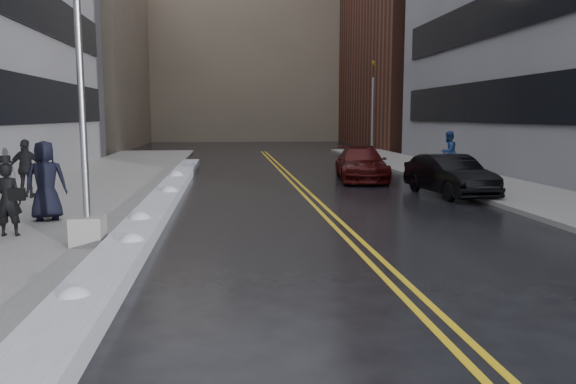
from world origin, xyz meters
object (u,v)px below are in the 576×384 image
object	(u,v)px
fire_hydrant	(480,178)
car_maroon	(361,164)
pedestrian_c	(46,181)
car_black	(450,175)
pedestrian_fedora	(8,200)
pedestrian_east	(448,152)
pedestrian_d	(27,169)
traffic_signal	(372,107)
lamppost	(83,131)

from	to	relation	value
fire_hydrant	car_maroon	bearing A→B (deg)	129.36
pedestrian_c	car_black	xyz separation A→B (m)	(12.53, 4.22, -0.45)
pedestrian_fedora	pedestrian_east	distance (m)	19.82
fire_hydrant	pedestrian_d	xyz separation A→B (m)	(-15.95, -0.72, 0.57)
pedestrian_c	pedestrian_fedora	bearing A→B (deg)	71.10
traffic_signal	pedestrian_east	xyz separation A→B (m)	(1.54, -8.32, -2.27)
pedestrian_d	fire_hydrant	bearing A→B (deg)	-172.86
traffic_signal	car_black	xyz separation A→B (m)	(-1.00, -14.78, -2.67)
fire_hydrant	lamppost	bearing A→B (deg)	-146.96
car_maroon	pedestrian_d	bearing A→B (deg)	-151.52
pedestrian_c	car_maroon	bearing A→B (deg)	-150.34
pedestrian_fedora	car_black	world-z (taller)	pedestrian_fedora
pedestrian_c	pedestrian_d	bearing A→B (deg)	-77.53
traffic_signal	pedestrian_d	bearing A→B (deg)	-136.39
pedestrian_d	lamppost	bearing A→B (deg)	121.17
car_black	lamppost	bearing A→B (deg)	-152.86
pedestrian_fedora	car_black	xyz separation A→B (m)	(12.77, 6.12, -0.24)
pedestrian_d	car_maroon	xyz separation A→B (m)	(12.45, 4.98, -0.38)
traffic_signal	pedestrian_fedora	distance (m)	25.15
pedestrian_fedora	pedestrian_d	xyz separation A→B (m)	(-1.67, 6.18, 0.14)
lamppost	pedestrian_c	size ratio (longest dim) A/B	3.70
fire_hydrant	pedestrian_fedora	size ratio (longest dim) A/B	0.44
pedestrian_d	pedestrian_east	bearing A→B (deg)	-154.80
lamppost	fire_hydrant	size ratio (longest dim) A/B	10.45
pedestrian_c	car_maroon	size ratio (longest dim) A/B	0.41
pedestrian_east	car_maroon	distance (m)	4.77
lamppost	pedestrian_d	xyz separation A→B (m)	(-3.65, 7.28, -1.42)
pedestrian_c	car_maroon	distance (m)	14.03
pedestrian_d	car_black	distance (m)	14.45
fire_hydrant	pedestrian_east	xyz separation A→B (m)	(1.04, 5.68, 0.59)
lamppost	car_black	xyz separation A→B (m)	(10.80, 7.22, -1.80)
traffic_signal	car_black	bearing A→B (deg)	-93.87
lamppost	pedestrian_c	world-z (taller)	lamppost
pedestrian_east	fire_hydrant	bearing A→B (deg)	45.04
traffic_signal	car_maroon	size ratio (longest dim) A/B	1.19
traffic_signal	pedestrian_c	distance (m)	23.43
pedestrian_c	pedestrian_d	size ratio (longest dim) A/B	1.07
traffic_signal	lamppost	bearing A→B (deg)	-118.21
pedestrian_fedora	car_black	bearing A→B (deg)	-152.87
lamppost	pedestrian_east	bearing A→B (deg)	45.72
pedestrian_fedora	pedestrian_d	size ratio (longest dim) A/B	0.86
fire_hydrant	traffic_signal	xyz separation A→B (m)	(-0.50, 14.00, 2.85)
fire_hydrant	car_maroon	world-z (taller)	car_maroon
car_black	pedestrian_d	bearing A→B (deg)	173.13
lamppost	pedestrian_east	distance (m)	19.16
fire_hydrant	car_black	distance (m)	1.70
pedestrian_fedora	car_black	distance (m)	14.17
fire_hydrant	pedestrian_east	distance (m)	5.81
lamppost	car_black	bearing A→B (deg)	33.78
lamppost	pedestrian_d	world-z (taller)	lamppost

